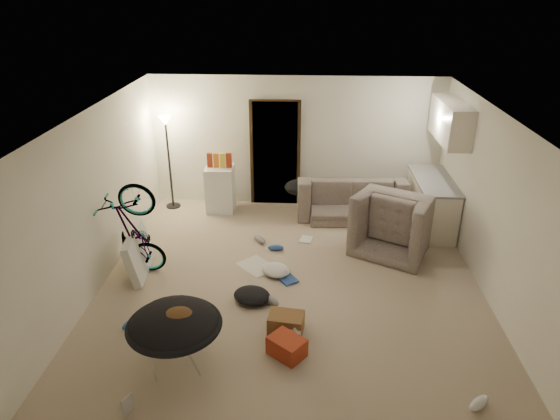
# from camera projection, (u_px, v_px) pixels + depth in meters

# --- Properties ---
(floor) EXTENTS (5.50, 6.00, 0.02)m
(floor) POSITION_uv_depth(u_px,v_px,m) (290.00, 285.00, 7.33)
(floor) COLOR tan
(floor) RESTS_ON ground
(ceiling) EXTENTS (5.50, 6.00, 0.02)m
(ceiling) POSITION_uv_depth(u_px,v_px,m) (292.00, 116.00, 6.28)
(ceiling) COLOR white
(ceiling) RESTS_ON wall_back
(wall_back) EXTENTS (5.50, 0.02, 2.50)m
(wall_back) POSITION_uv_depth(u_px,v_px,m) (296.00, 142.00, 9.53)
(wall_back) COLOR white
(wall_back) RESTS_ON floor
(wall_front) EXTENTS (5.50, 0.02, 2.50)m
(wall_front) POSITION_uv_depth(u_px,v_px,m) (280.00, 358.00, 4.07)
(wall_front) COLOR white
(wall_front) RESTS_ON floor
(wall_left) EXTENTS (0.02, 6.00, 2.50)m
(wall_left) POSITION_uv_depth(u_px,v_px,m) (93.00, 202.00, 6.93)
(wall_left) COLOR white
(wall_left) RESTS_ON floor
(wall_right) EXTENTS (0.02, 6.00, 2.50)m
(wall_right) POSITION_uv_depth(u_px,v_px,m) (497.00, 211.00, 6.67)
(wall_right) COLOR white
(wall_right) RESTS_ON floor
(doorway) EXTENTS (0.85, 0.10, 2.04)m
(doorway) POSITION_uv_depth(u_px,v_px,m) (275.00, 154.00, 9.61)
(doorway) COLOR black
(doorway) RESTS_ON floor
(door_trim) EXTENTS (0.97, 0.04, 2.10)m
(door_trim) POSITION_uv_depth(u_px,v_px,m) (275.00, 154.00, 9.58)
(door_trim) COLOR #312111
(door_trim) RESTS_ON floor
(floor_lamp) EXTENTS (0.28, 0.28, 1.81)m
(floor_lamp) POSITION_uv_depth(u_px,v_px,m) (167.00, 143.00, 9.30)
(floor_lamp) COLOR black
(floor_lamp) RESTS_ON floor
(kitchen_counter) EXTENTS (0.60, 1.50, 0.88)m
(kitchen_counter) POSITION_uv_depth(u_px,v_px,m) (431.00, 205.00, 8.84)
(kitchen_counter) COLOR silver
(kitchen_counter) RESTS_ON floor
(counter_top) EXTENTS (0.64, 1.54, 0.04)m
(counter_top) POSITION_uv_depth(u_px,v_px,m) (435.00, 181.00, 8.65)
(counter_top) COLOR gray
(counter_top) RESTS_ON kitchen_counter
(kitchen_uppers) EXTENTS (0.38, 1.40, 0.65)m
(kitchen_uppers) POSITION_uv_depth(u_px,v_px,m) (451.00, 121.00, 8.20)
(kitchen_uppers) COLOR silver
(kitchen_uppers) RESTS_ON wall_right
(sofa) EXTENTS (2.02, 0.87, 0.58)m
(sofa) POSITION_uv_depth(u_px,v_px,m) (350.00, 201.00, 9.38)
(sofa) COLOR #343B34
(sofa) RESTS_ON floor
(armchair) EXTENTS (1.52, 1.46, 0.76)m
(armchair) POSITION_uv_depth(u_px,v_px,m) (398.00, 225.00, 8.23)
(armchair) COLOR #343B34
(armchair) RESTS_ON floor
(bicycle) EXTENTS (1.57, 0.70, 0.90)m
(bicycle) POSITION_uv_depth(u_px,v_px,m) (136.00, 250.00, 7.40)
(bicycle) COLOR black
(bicycle) RESTS_ON floor
(book_asset) EXTENTS (0.26, 0.23, 0.02)m
(book_asset) POSITION_uv_depth(u_px,v_px,m) (123.00, 417.00, 5.09)
(book_asset) COLOR #9A2F17
(book_asset) RESTS_ON floor
(mini_fridge) EXTENTS (0.53, 0.53, 0.88)m
(mini_fridge) POSITION_uv_depth(u_px,v_px,m) (220.00, 189.00, 9.52)
(mini_fridge) COLOR white
(mini_fridge) RESTS_ON floor
(snack_box_0) EXTENTS (0.11, 0.08, 0.30)m
(snack_box_0) POSITION_uv_depth(u_px,v_px,m) (210.00, 161.00, 9.30)
(snack_box_0) COLOR #9A2F17
(snack_box_0) RESTS_ON mini_fridge
(snack_box_1) EXTENTS (0.11, 0.09, 0.30)m
(snack_box_1) POSITION_uv_depth(u_px,v_px,m) (216.00, 161.00, 9.29)
(snack_box_1) COLOR orange
(snack_box_1) RESTS_ON mini_fridge
(snack_box_2) EXTENTS (0.11, 0.09, 0.30)m
(snack_box_2) POSITION_uv_depth(u_px,v_px,m) (223.00, 161.00, 9.28)
(snack_box_2) COLOR yellow
(snack_box_2) RESTS_ON mini_fridge
(snack_box_3) EXTENTS (0.10, 0.07, 0.30)m
(snack_box_3) POSITION_uv_depth(u_px,v_px,m) (229.00, 161.00, 9.28)
(snack_box_3) COLOR #9A2F17
(snack_box_3) RESTS_ON mini_fridge
(saucer_chair) EXTENTS (1.07, 1.07, 0.76)m
(saucer_chair) POSITION_uv_depth(u_px,v_px,m) (175.00, 332.00, 5.62)
(saucer_chair) COLOR silver
(saucer_chair) RESTS_ON floor
(hoodie) EXTENTS (0.55, 0.49, 0.22)m
(hoodie) POSITION_uv_depth(u_px,v_px,m) (177.00, 319.00, 5.50)
(hoodie) COLOR brown
(hoodie) RESTS_ON saucer_chair
(sofa_drape) EXTENTS (0.59, 0.50, 0.28)m
(sofa_drape) POSITION_uv_depth(u_px,v_px,m) (300.00, 187.00, 9.32)
(sofa_drape) COLOR black
(sofa_drape) RESTS_ON sofa
(tv_box) EXTENTS (0.34, 1.01, 0.66)m
(tv_box) POSITION_uv_depth(u_px,v_px,m) (139.00, 253.00, 7.50)
(tv_box) COLOR silver
(tv_box) RESTS_ON floor
(drink_case_a) EXTENTS (0.47, 0.37, 0.25)m
(drink_case_a) POSITION_uv_depth(u_px,v_px,m) (286.00, 323.00, 6.29)
(drink_case_a) COLOR brown
(drink_case_a) RESTS_ON floor
(drink_case_b) EXTENTS (0.51, 0.49, 0.24)m
(drink_case_b) POSITION_uv_depth(u_px,v_px,m) (287.00, 347.00, 5.89)
(drink_case_b) COLOR #9A2F17
(drink_case_b) RESTS_ON floor
(juicer) EXTENTS (0.16, 0.16, 0.22)m
(juicer) POSITION_uv_depth(u_px,v_px,m) (295.00, 336.00, 6.11)
(juicer) COLOR beige
(juicer) RESTS_ON floor
(newspaper) EXTENTS (0.69, 0.70, 0.01)m
(newspaper) POSITION_uv_depth(u_px,v_px,m) (257.00, 266.00, 7.78)
(newspaper) COLOR beige
(newspaper) RESTS_ON floor
(book_blue) EXTENTS (0.35, 0.37, 0.03)m
(book_blue) POSITION_uv_depth(u_px,v_px,m) (287.00, 279.00, 7.42)
(book_blue) COLOR #2B4E9D
(book_blue) RESTS_ON floor
(book_white) EXTENTS (0.26, 0.30, 0.02)m
(book_white) POSITION_uv_depth(u_px,v_px,m) (306.00, 240.00, 8.56)
(book_white) COLOR silver
(book_white) RESTS_ON floor
(shoe_0) EXTENTS (0.26, 0.11, 0.10)m
(shoe_0) POSITION_uv_depth(u_px,v_px,m) (276.00, 248.00, 8.22)
(shoe_0) COLOR #2B4E9D
(shoe_0) RESTS_ON floor
(shoe_1) EXTENTS (0.27, 0.30, 0.11)m
(shoe_1) POSITION_uv_depth(u_px,v_px,m) (260.00, 240.00, 8.47)
(shoe_1) COLOR slate
(shoe_1) RESTS_ON floor
(shoe_2) EXTENTS (0.24, 0.30, 0.10)m
(shoe_2) POSITION_uv_depth(u_px,v_px,m) (131.00, 323.00, 6.40)
(shoe_2) COLOR #2B4E9D
(shoe_2) RESTS_ON floor
(shoe_3) EXTENTS (0.30, 0.28, 0.11)m
(shoe_3) POSITION_uv_depth(u_px,v_px,m) (271.00, 300.00, 6.86)
(shoe_3) COLOR slate
(shoe_3) RESTS_ON floor
(shoe_4) EXTENTS (0.30, 0.29, 0.11)m
(shoe_4) POSITION_uv_depth(u_px,v_px,m) (479.00, 403.00, 5.19)
(shoe_4) COLOR white
(shoe_4) RESTS_ON floor
(clothes_lump_a) EXTENTS (0.64, 0.60, 0.17)m
(clothes_lump_a) POSITION_uv_depth(u_px,v_px,m) (252.00, 296.00, 6.91)
(clothes_lump_a) COLOR black
(clothes_lump_a) RESTS_ON floor
(clothes_lump_c) EXTENTS (0.60, 0.59, 0.14)m
(clothes_lump_c) POSITION_uv_depth(u_px,v_px,m) (276.00, 270.00, 7.55)
(clothes_lump_c) COLOR silver
(clothes_lump_c) RESTS_ON floor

